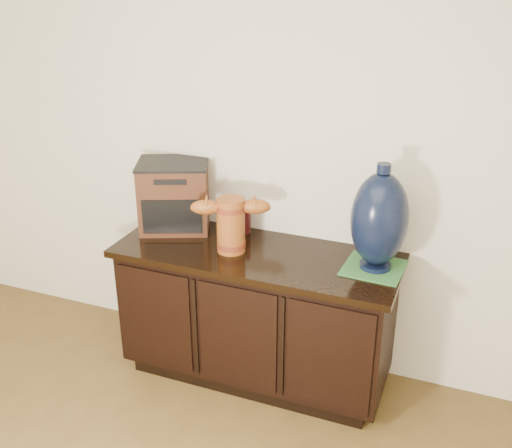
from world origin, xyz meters
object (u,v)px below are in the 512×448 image
at_px(terracotta_vessel, 231,222).
at_px(spray_can, 245,218).
at_px(sideboard, 256,314).
at_px(lamp_base, 379,220).
at_px(tv_radio, 174,195).

height_order(terracotta_vessel, spray_can, terracotta_vessel).
height_order(sideboard, lamp_base, lamp_base).
xyz_separation_m(terracotta_vessel, lamp_base, (0.72, 0.07, 0.10)).
bearing_deg(spray_can, terracotta_vessel, -85.03).
bearing_deg(sideboard, lamp_base, 4.19).
bearing_deg(tv_radio, lamp_base, -27.10).
distance_m(lamp_base, spray_can, 0.78).
relative_size(tv_radio, spray_can, 2.60).
height_order(tv_radio, spray_can, tv_radio).
distance_m(terracotta_vessel, tv_radio, 0.44).
height_order(terracotta_vessel, lamp_base, lamp_base).
height_order(sideboard, spray_can, spray_can).
bearing_deg(spray_can, lamp_base, -12.17).
distance_m(sideboard, terracotta_vessel, 0.54).
relative_size(sideboard, tv_radio, 3.16).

